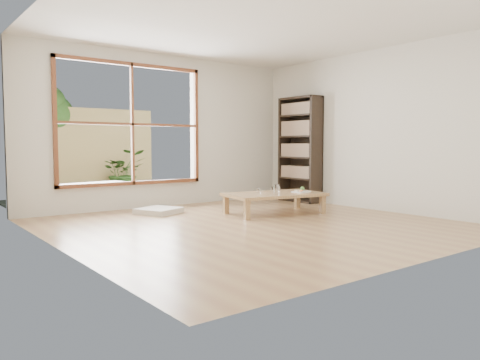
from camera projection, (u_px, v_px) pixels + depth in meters
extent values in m
plane|color=tan|center=(253.00, 225.00, 6.23)|extent=(5.00, 5.00, 0.00)
cube|color=tan|center=(274.00, 194.00, 7.20)|extent=(1.60, 1.07, 0.05)
cube|color=tan|center=(247.00, 210.00, 6.60)|extent=(0.09, 0.09, 0.28)
cube|color=tan|center=(226.00, 205.00, 7.21)|extent=(0.09, 0.09, 0.28)
cube|color=tan|center=(323.00, 205.00, 7.22)|extent=(0.09, 0.09, 0.28)
cube|color=tan|center=(297.00, 200.00, 7.82)|extent=(0.09, 0.09, 0.28)
cube|color=beige|center=(159.00, 211.00, 7.26)|extent=(0.75, 0.75, 0.08)
cube|color=black|center=(300.00, 150.00, 8.73)|extent=(0.31, 0.88, 1.95)
cylinder|color=silver|center=(277.00, 189.00, 7.01)|extent=(0.08, 0.08, 0.15)
cylinder|color=silver|center=(278.00, 189.00, 7.33)|extent=(0.06, 0.06, 0.09)
cylinder|color=silver|center=(273.00, 189.00, 7.38)|extent=(0.06, 0.06, 0.08)
cylinder|color=silver|center=(259.00, 190.00, 7.18)|extent=(0.06, 0.06, 0.08)
cube|color=white|center=(301.00, 192.00, 7.30)|extent=(0.28, 0.21, 0.02)
sphere|color=#43732E|center=(302.00, 189.00, 7.37)|extent=(0.07, 0.07, 0.07)
cube|color=orange|center=(302.00, 191.00, 7.25)|extent=(0.05, 0.04, 0.02)
cube|color=beige|center=(297.00, 191.00, 7.28)|extent=(0.06, 0.05, 0.02)
cylinder|color=silver|center=(305.00, 191.00, 7.27)|extent=(0.15, 0.03, 0.01)
cube|color=#332D25|center=(107.00, 202.00, 8.68)|extent=(2.80, 2.00, 0.05)
cube|color=black|center=(92.00, 184.00, 8.33)|extent=(1.20, 0.51, 0.05)
cube|color=black|center=(67.00, 197.00, 7.86)|extent=(0.07, 0.07, 0.32)
cube|color=black|center=(60.00, 196.00, 8.04)|extent=(0.07, 0.07, 0.32)
cube|color=black|center=(122.00, 192.00, 8.64)|extent=(0.07, 0.07, 0.32)
cube|color=black|center=(115.00, 191.00, 8.82)|extent=(0.07, 0.07, 0.32)
cube|color=tan|center=(87.00, 153.00, 9.41)|extent=(2.80, 0.06, 1.80)
imported|color=#325C22|center=(124.00, 172.00, 9.64)|extent=(0.97, 0.87, 0.95)
imported|color=#325C22|center=(38.00, 177.00, 8.57)|extent=(0.61, 0.55, 0.90)
cylinder|color=#4C3D2D|center=(47.00, 158.00, 9.23)|extent=(0.14, 0.14, 1.60)
sphere|color=#325C22|center=(52.00, 115.00, 9.24)|extent=(0.84, 0.84, 0.84)
sphere|color=#325C22|center=(37.00, 125.00, 9.15)|extent=(0.70, 0.70, 0.70)
sphere|color=#325C22|center=(48.00, 102.00, 9.09)|extent=(0.64, 0.64, 0.64)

